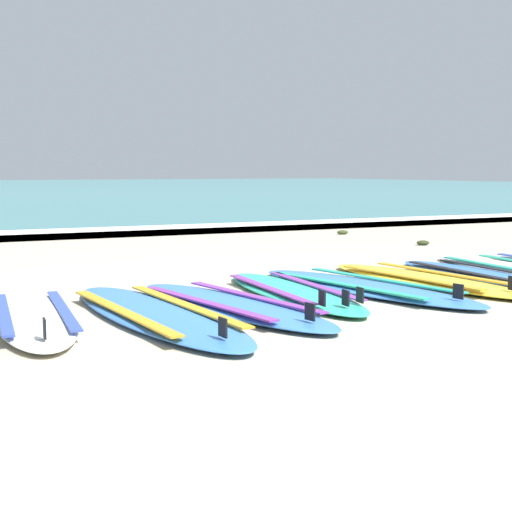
% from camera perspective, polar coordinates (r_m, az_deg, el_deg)
% --- Properties ---
extents(ground_plane, '(80.00, 80.00, 0.00)m').
position_cam_1_polar(ground_plane, '(5.52, 4.39, -3.64)').
color(ground_plane, '#B7AD93').
extents(wave_foam_strip, '(80.00, 0.71, 0.11)m').
position_cam_1_polar(wave_foam_strip, '(11.28, -11.43, 1.84)').
color(wave_foam_strip, white).
rests_on(wave_foam_strip, ground).
extents(surfboard_2, '(0.67, 2.10, 0.18)m').
position_cam_1_polar(surfboard_2, '(5.00, -17.03, -4.59)').
color(surfboard_2, white).
rests_on(surfboard_2, ground).
extents(surfboard_3, '(0.86, 2.56, 0.18)m').
position_cam_1_polar(surfboard_3, '(4.95, -8.00, -4.49)').
color(surfboard_3, '#3875CC').
rests_on(surfboard_3, ground).
extents(surfboard_4, '(0.99, 2.35, 0.18)m').
position_cam_1_polar(surfboard_4, '(5.22, -2.12, -3.83)').
color(surfboard_4, '#3875CC').
rests_on(surfboard_4, ground).
extents(surfboard_5, '(0.64, 2.20, 0.18)m').
position_cam_1_polar(surfboard_5, '(5.77, 2.83, -2.81)').
color(surfboard_5, '#2DB793').
rests_on(surfboard_5, ground).
extents(surfboard_6, '(1.09, 2.50, 0.18)m').
position_cam_1_polar(surfboard_6, '(6.07, 8.45, -2.41)').
color(surfboard_6, '#3875CC').
rests_on(surfboard_6, ground).
extents(surfboard_7, '(0.86, 2.43, 0.18)m').
position_cam_1_polar(surfboard_7, '(6.58, 13.18, -1.81)').
color(surfboard_7, yellow).
rests_on(surfboard_7, ground).
extents(surfboard_8, '(0.58, 2.19, 0.18)m').
position_cam_1_polar(surfboard_8, '(7.02, 17.12, -1.40)').
color(surfboard_8, '#3875CC').
rests_on(surfboard_8, ground).
extents(seaweed_clump_near_shoreline, '(0.18, 0.15, 0.06)m').
position_cam_1_polar(seaweed_clump_near_shoreline, '(11.43, 6.82, 1.87)').
color(seaweed_clump_near_shoreline, '#384723').
rests_on(seaweed_clump_near_shoreline, ground).
extents(seaweed_clump_mid_sand, '(0.18, 0.15, 0.06)m').
position_cam_1_polar(seaweed_clump_mid_sand, '(9.95, 12.97, 1.02)').
color(seaweed_clump_mid_sand, '#2D381E').
rests_on(seaweed_clump_mid_sand, ground).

